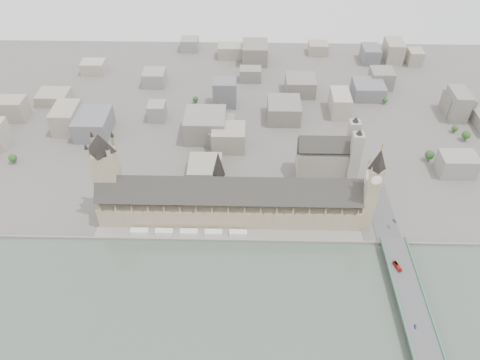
{
  "coord_description": "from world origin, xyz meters",
  "views": [
    {
      "loc": [
        19.15,
        -328.94,
        351.43
      ],
      "look_at": [
        10.67,
        43.6,
        30.97
      ],
      "focal_mm": 35.0,
      "sensor_mm": 36.0,
      "label": 1
    }
  ],
  "objects_px": {
    "palace_of_westminster": "(229,201)",
    "victoria_tower": "(106,171)",
    "westminster_abbey": "(329,156)",
    "elizabeth_tower": "(373,185)",
    "car_blue": "(415,327)",
    "red_bus_north": "(397,266)",
    "westminster_bridge": "(410,303)",
    "car_approach": "(394,221)"
  },
  "relations": [
    {
      "from": "palace_of_westminster",
      "to": "westminster_abbey",
      "type": "bearing_deg",
      "value": 34.17
    },
    {
      "from": "victoria_tower",
      "to": "westminster_bridge",
      "type": "height_order",
      "value": "victoria_tower"
    },
    {
      "from": "westminster_bridge",
      "to": "car_blue",
      "type": "height_order",
      "value": "car_blue"
    },
    {
      "from": "palace_of_westminster",
      "to": "elizabeth_tower",
      "type": "height_order",
      "value": "elizabeth_tower"
    },
    {
      "from": "red_bus_north",
      "to": "elizabeth_tower",
      "type": "bearing_deg",
      "value": 90.48
    },
    {
      "from": "red_bus_north",
      "to": "car_blue",
      "type": "height_order",
      "value": "red_bus_north"
    },
    {
      "from": "car_blue",
      "to": "car_approach",
      "type": "xyz_separation_m",
      "value": [
        10.31,
        120.8,
        0.13
      ]
    },
    {
      "from": "car_blue",
      "to": "westminster_bridge",
      "type": "bearing_deg",
      "value": 94.42
    },
    {
      "from": "car_blue",
      "to": "red_bus_north",
      "type": "bearing_deg",
      "value": 103.6
    },
    {
      "from": "westminster_bridge",
      "to": "red_bus_north",
      "type": "relative_size",
      "value": 26.39
    },
    {
      "from": "elizabeth_tower",
      "to": "red_bus_north",
      "type": "height_order",
      "value": "elizabeth_tower"
    },
    {
      "from": "palace_of_westminster",
      "to": "elizabeth_tower",
      "type": "relative_size",
      "value": 2.47
    },
    {
      "from": "westminster_abbey",
      "to": "car_blue",
      "type": "bearing_deg",
      "value": -77.29
    },
    {
      "from": "palace_of_westminster",
      "to": "elizabeth_tower",
      "type": "xyz_separation_m",
      "value": [
        138.0,
        -11.7,
        35.38
      ]
    },
    {
      "from": "westminster_bridge",
      "to": "westminster_abbey",
      "type": "bearing_deg",
      "value": 105.64
    },
    {
      "from": "westminster_abbey",
      "to": "elizabeth_tower",
      "type": "bearing_deg",
      "value": -72.71
    },
    {
      "from": "palace_of_westminster",
      "to": "westminster_abbey",
      "type": "distance_m",
      "value": 134.09
    },
    {
      "from": "elizabeth_tower",
      "to": "victoria_tower",
      "type": "relative_size",
      "value": 1.07
    },
    {
      "from": "elizabeth_tower",
      "to": "westminster_bridge",
      "type": "xyz_separation_m",
      "value": [
        24.0,
        -95.5,
        -52.96
      ]
    },
    {
      "from": "elizabeth_tower",
      "to": "red_bus_north",
      "type": "relative_size",
      "value": 8.73
    },
    {
      "from": "elizabeth_tower",
      "to": "red_bus_north",
      "type": "bearing_deg",
      "value": -72.35
    },
    {
      "from": "westminster_abbey",
      "to": "victoria_tower",
      "type": "bearing_deg",
      "value": -163.5
    },
    {
      "from": "elizabeth_tower",
      "to": "westminster_bridge",
      "type": "bearing_deg",
      "value": -75.89
    },
    {
      "from": "palace_of_westminster",
      "to": "red_bus_north",
      "type": "height_order",
      "value": "palace_of_westminster"
    },
    {
      "from": "victoria_tower",
      "to": "red_bus_north",
      "type": "xyz_separation_m",
      "value": [
        279.26,
        -78.52,
        -43.24
      ]
    },
    {
      "from": "westminster_abbey",
      "to": "car_blue",
      "type": "height_order",
      "value": "westminster_abbey"
    },
    {
      "from": "palace_of_westminster",
      "to": "westminster_abbey",
      "type": "height_order",
      "value": "westminster_abbey"
    },
    {
      "from": "elizabeth_tower",
      "to": "car_blue",
      "type": "height_order",
      "value": "elizabeth_tower"
    },
    {
      "from": "westminster_bridge",
      "to": "red_bus_north",
      "type": "distance_m",
      "value": 35.96
    },
    {
      "from": "westminster_abbey",
      "to": "westminster_bridge",
      "type": "bearing_deg",
      "value": -74.36
    },
    {
      "from": "car_blue",
      "to": "car_approach",
      "type": "height_order",
      "value": "car_approach"
    },
    {
      "from": "red_bus_north",
      "to": "car_approach",
      "type": "xyz_separation_m",
      "value": [
        11.14,
        59.31,
        -0.93
      ]
    },
    {
      "from": "palace_of_westminster",
      "to": "victoria_tower",
      "type": "height_order",
      "value": "victoria_tower"
    },
    {
      "from": "victoria_tower",
      "to": "red_bus_north",
      "type": "height_order",
      "value": "victoria_tower"
    },
    {
      "from": "victoria_tower",
      "to": "car_approach",
      "type": "distance_m",
      "value": 294.36
    },
    {
      "from": "elizabeth_tower",
      "to": "victoria_tower",
      "type": "height_order",
      "value": "elizabeth_tower"
    },
    {
      "from": "victoria_tower",
      "to": "car_approach",
      "type": "bearing_deg",
      "value": -3.78
    },
    {
      "from": "red_bus_north",
      "to": "car_blue",
      "type": "xyz_separation_m",
      "value": [
        0.82,
        -61.49,
        -1.05
      ]
    },
    {
      "from": "red_bus_north",
      "to": "palace_of_westminster",
      "type": "bearing_deg",
      "value": 138.16
    },
    {
      "from": "westminster_abbey",
      "to": "palace_of_westminster",
      "type": "bearing_deg",
      "value": -145.83
    },
    {
      "from": "westminster_bridge",
      "to": "westminster_abbey",
      "type": "xyz_separation_m",
      "value": [
        -51.08,
        182.5,
        19.96
      ]
    },
    {
      "from": "palace_of_westminster",
      "to": "car_blue",
      "type": "xyz_separation_m",
      "value": [
        158.08,
        -133.71,
        -11.79
      ]
    }
  ]
}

